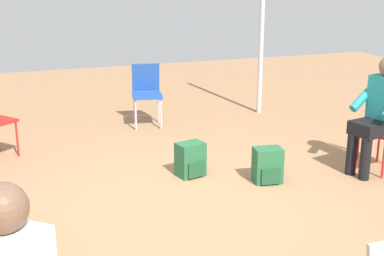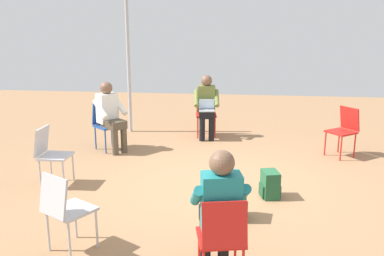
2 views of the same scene
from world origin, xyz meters
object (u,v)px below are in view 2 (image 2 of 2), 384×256
at_px(chair_southwest, 344,128).
at_px(person_with_laptop, 207,103).
at_px(chair_north, 222,236).
at_px(backpack_by_empty_chair, 236,206).
at_px(backpack_near_laptop_user, 270,186).
at_px(chair_east, 50,152).
at_px(chair_southeast, 106,122).
at_px(person_in_teal, 219,206).
at_px(chair_northeast, 65,207).
at_px(person_in_white, 110,113).
at_px(chair_south, 206,111).

relative_size(chair_southwest, person_with_laptop, 0.69).
distance_m(chair_north, backpack_by_empty_chair, 1.42).
bearing_deg(backpack_near_laptop_user, person_with_laptop, -69.17).
distance_m(chair_east, backpack_by_empty_chair, 2.75).
height_order(chair_southeast, person_in_teal, person_in_teal).
height_order(chair_northeast, backpack_by_empty_chair, chair_northeast).
xyz_separation_m(chair_southwest, person_in_teal, (1.93, 3.83, 0.20)).
distance_m(chair_north, backpack_near_laptop_user, 2.14).
bearing_deg(chair_east, person_in_teal, 51.88).
xyz_separation_m(person_in_white, person_in_teal, (-2.13, 3.66, 0.00)).
xyz_separation_m(person_in_white, backpack_by_empty_chair, (-2.27, 2.45, -0.54)).
xyz_separation_m(person_with_laptop, person_in_teal, (-0.52, 4.75, 0.00)).
bearing_deg(chair_south, person_with_laptop, 90.00).
bearing_deg(backpack_by_empty_chair, chair_southwest, -124.20).
height_order(chair_southwest, person_in_teal, person_in_teal).
distance_m(chair_east, chair_northeast, 1.96).
distance_m(chair_east, chair_north, 3.29).
bearing_deg(person_in_white, backpack_by_empty_chair, 83.58).
bearing_deg(chair_southwest, backpack_by_empty_chair, 108.39).
height_order(person_in_white, backpack_near_laptop_user, person_in_white).
distance_m(chair_southwest, backpack_near_laptop_user, 2.39).
xyz_separation_m(chair_north, backpack_by_empty_chair, (-0.11, -1.37, -0.34)).
bearing_deg(person_with_laptop, person_in_white, 27.12).
bearing_deg(backpack_near_laptop_user, person_in_white, -33.27).
bearing_deg(chair_southwest, chair_northeast, 98.66).
bearing_deg(chair_east, person_in_white, 168.70).
xyz_separation_m(backpack_near_laptop_user, backpack_by_empty_chair, (0.43, 0.67, 0.00)).
bearing_deg(backpack_near_laptop_user, backpack_by_empty_chair, 57.31).
xyz_separation_m(chair_east, person_with_laptop, (-1.96, -2.79, 0.20)).
bearing_deg(chair_north, chair_southwest, 52.48).
relative_size(chair_south, chair_north, 1.00).
height_order(person_with_laptop, person_in_teal, same).
bearing_deg(chair_southeast, chair_northeast, 52.15).
distance_m(chair_south, backpack_by_empty_chair, 3.79).
bearing_deg(person_in_teal, chair_east, 129.51).
relative_size(chair_southeast, person_in_white, 0.69).
relative_size(chair_southwest, person_in_white, 0.69).
distance_m(chair_east, person_in_white, 1.75).
xyz_separation_m(person_with_laptop, person_in_white, (1.62, 1.09, 0.00)).
bearing_deg(backpack_by_empty_chair, person_in_teal, 83.25).
bearing_deg(chair_northeast, chair_southeast, 131.67).
bearing_deg(backpack_by_empty_chair, backpack_near_laptop_user, -122.69).
bearing_deg(chair_northeast, chair_east, 148.67).
xyz_separation_m(chair_south, chair_north, (-0.57, 5.08, 0.00)).
relative_size(person_in_white, person_in_teal, 1.00).
bearing_deg(chair_east, chair_north, 50.03).
bearing_deg(person_with_laptop, person_in_teal, 89.24).
relative_size(chair_southeast, chair_north, 1.00).
xyz_separation_m(chair_east, chair_north, (-2.51, 2.12, 0.00)).
xyz_separation_m(chair_southwest, chair_southeast, (4.18, 0.06, 0.00)).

